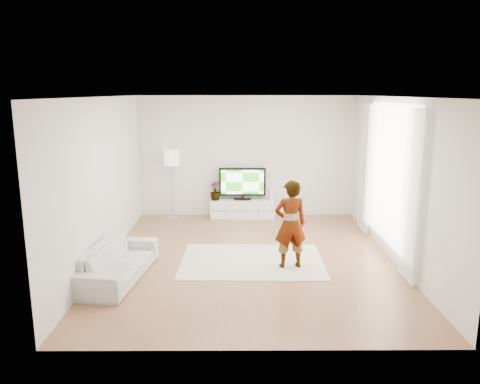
{
  "coord_description": "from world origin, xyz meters",
  "views": [
    {
      "loc": [
        -0.21,
        -7.82,
        2.88
      ],
      "look_at": [
        -0.17,
        0.4,
        1.11
      ],
      "focal_mm": 35.0,
      "sensor_mm": 36.0,
      "label": 1
    }
  ],
  "objects_px": {
    "television": "(242,183)",
    "player": "(290,224)",
    "media_console": "(242,209)",
    "rug": "(252,261)",
    "sofa": "(118,262)",
    "floor_lamp": "(172,161)"
  },
  "relations": [
    {
      "from": "player",
      "to": "media_console",
      "type": "bearing_deg",
      "value": -85.32
    },
    {
      "from": "player",
      "to": "floor_lamp",
      "type": "xyz_separation_m",
      "value": [
        -2.37,
        3.11,
        0.6
      ]
    },
    {
      "from": "sofa",
      "to": "floor_lamp",
      "type": "height_order",
      "value": "floor_lamp"
    },
    {
      "from": "player",
      "to": "sofa",
      "type": "height_order",
      "value": "player"
    },
    {
      "from": "television",
      "to": "player",
      "type": "distance_m",
      "value": 3.3
    },
    {
      "from": "player",
      "to": "rug",
      "type": "bearing_deg",
      "value": -32.94
    },
    {
      "from": "player",
      "to": "sofa",
      "type": "relative_size",
      "value": 0.78
    },
    {
      "from": "rug",
      "to": "player",
      "type": "bearing_deg",
      "value": -24.26
    },
    {
      "from": "media_console",
      "to": "floor_lamp",
      "type": "bearing_deg",
      "value": -177.5
    },
    {
      "from": "floor_lamp",
      "to": "sofa",
      "type": "bearing_deg",
      "value": -96.05
    },
    {
      "from": "media_console",
      "to": "player",
      "type": "xyz_separation_m",
      "value": [
        0.76,
        -3.18,
        0.54
      ]
    },
    {
      "from": "media_console",
      "to": "floor_lamp",
      "type": "xyz_separation_m",
      "value": [
        -1.61,
        -0.07,
        1.14
      ]
    },
    {
      "from": "media_console",
      "to": "sofa",
      "type": "relative_size",
      "value": 0.78
    },
    {
      "from": "rug",
      "to": "floor_lamp",
      "type": "height_order",
      "value": "floor_lamp"
    },
    {
      "from": "media_console",
      "to": "player",
      "type": "height_order",
      "value": "player"
    },
    {
      "from": "sofa",
      "to": "television",
      "type": "bearing_deg",
      "value": -21.1
    },
    {
      "from": "sofa",
      "to": "floor_lamp",
      "type": "distance_m",
      "value": 3.76
    },
    {
      "from": "television",
      "to": "media_console",
      "type": "bearing_deg",
      "value": -90.0
    },
    {
      "from": "media_console",
      "to": "rug",
      "type": "xyz_separation_m",
      "value": [
        0.13,
        -2.9,
        -0.2
      ]
    },
    {
      "from": "media_console",
      "to": "television",
      "type": "height_order",
      "value": "television"
    },
    {
      "from": "media_console",
      "to": "television",
      "type": "bearing_deg",
      "value": 90.0
    },
    {
      "from": "rug",
      "to": "television",
      "type": "bearing_deg",
      "value": 92.63
    }
  ]
}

